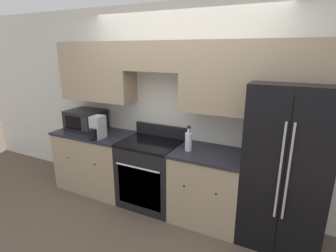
# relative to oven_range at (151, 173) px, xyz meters

# --- Properties ---
(ground_plane) EXTENTS (12.00, 12.00, 0.00)m
(ground_plane) POSITION_rel_oven_range_xyz_m (0.25, -0.31, -0.45)
(ground_plane) COLOR brown
(wall_back) EXTENTS (8.00, 0.39, 2.60)m
(wall_back) POSITION_rel_oven_range_xyz_m (0.27, 0.27, 1.04)
(wall_back) COLOR silver
(wall_back) RESTS_ON ground_plane
(lower_cabinets_left) EXTENTS (1.14, 0.64, 0.88)m
(lower_cabinets_left) POSITION_rel_oven_range_xyz_m (-0.95, -0.00, -0.00)
(lower_cabinets_left) COLOR tan
(lower_cabinets_left) RESTS_ON ground_plane
(lower_cabinets_right) EXTENTS (0.85, 0.64, 0.88)m
(lower_cabinets_right) POSITION_rel_oven_range_xyz_m (0.80, -0.00, -0.00)
(lower_cabinets_right) COLOR tan
(lower_cabinets_right) RESTS_ON ground_plane
(oven_range) EXTENTS (0.77, 0.65, 1.04)m
(oven_range) POSITION_rel_oven_range_xyz_m (0.00, 0.00, 0.00)
(oven_range) COLOR black
(oven_range) RESTS_ON ground_plane
(refrigerator) EXTENTS (0.80, 0.73, 1.74)m
(refrigerator) POSITION_rel_oven_range_xyz_m (1.61, 0.04, 0.42)
(refrigerator) COLOR black
(refrigerator) RESTS_ON ground_plane
(microwave) EXTENTS (0.51, 0.43, 0.29)m
(microwave) POSITION_rel_oven_range_xyz_m (-1.15, 0.06, 0.58)
(microwave) COLOR black
(microwave) RESTS_ON lower_cabinets_left
(bottle) EXTENTS (0.09, 0.09, 0.30)m
(bottle) POSITION_rel_oven_range_xyz_m (0.55, -0.05, 0.55)
(bottle) COLOR silver
(bottle) RESTS_ON lower_cabinets_right
(paper_towel_holder) EXTENTS (0.15, 0.24, 0.31)m
(paper_towel_holder) POSITION_rel_oven_range_xyz_m (-0.71, -0.19, 0.58)
(paper_towel_holder) COLOR #B7B7BC
(paper_towel_holder) RESTS_ON lower_cabinets_left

